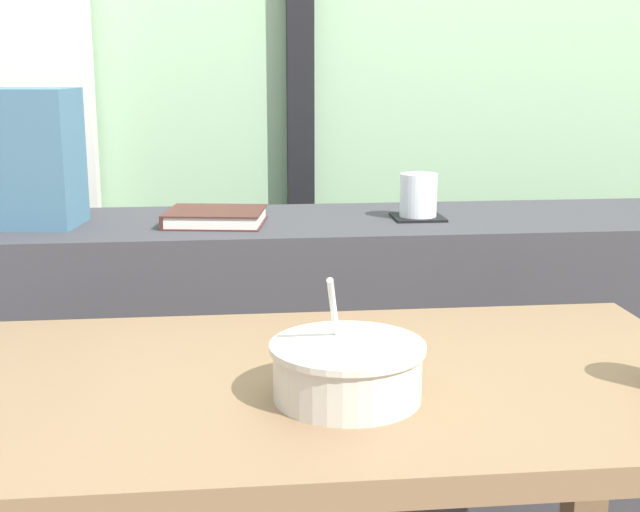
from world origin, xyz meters
TOP-DOWN VIEW (x-y plane):
  - dark_console_ledge at (0.00, 0.55)m, footprint 2.80×0.38m
  - breakfast_table at (-0.05, -0.09)m, footprint 1.04×0.58m
  - coaster_square at (0.20, 0.53)m, footprint 0.10×0.10m
  - juice_glass at (0.20, 0.53)m, footprint 0.07×0.07m
  - closed_book at (-0.21, 0.52)m, footprint 0.21×0.18m
  - soup_bowl at (-0.04, -0.17)m, footprint 0.19×0.19m

SIDE VIEW (x-z plane):
  - dark_console_ledge at x=0.00m, z-range 0.00..0.79m
  - breakfast_table at x=-0.05m, z-range 0.22..0.92m
  - soup_bowl at x=-0.04m, z-range 0.65..0.81m
  - coaster_square at x=0.20m, z-range 0.79..0.79m
  - closed_book at x=-0.21m, z-range 0.79..0.81m
  - juice_glass at x=0.20m, z-range 0.79..0.87m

